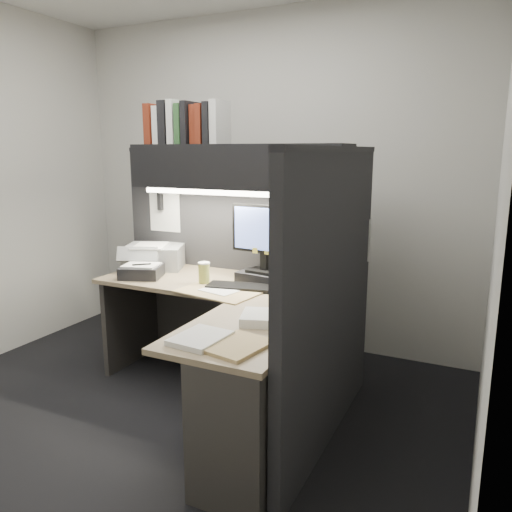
% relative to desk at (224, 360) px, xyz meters
% --- Properties ---
extents(floor, '(3.50, 3.50, 0.00)m').
position_rel_desk_xyz_m(floor, '(-0.43, 0.00, -0.44)').
color(floor, black).
rests_on(floor, ground).
extents(wall_back, '(3.50, 0.04, 2.70)m').
position_rel_desk_xyz_m(wall_back, '(-0.43, 1.50, 0.91)').
color(wall_back, beige).
rests_on(wall_back, floor).
extents(wall_right, '(0.04, 3.00, 2.70)m').
position_rel_desk_xyz_m(wall_right, '(1.32, 0.00, 0.91)').
color(wall_right, beige).
rests_on(wall_right, floor).
extents(partition_back, '(1.90, 0.06, 1.60)m').
position_rel_desk_xyz_m(partition_back, '(-0.40, 0.93, 0.36)').
color(partition_back, black).
rests_on(partition_back, floor).
extents(partition_right, '(0.06, 1.50, 1.60)m').
position_rel_desk_xyz_m(partition_right, '(0.55, 0.18, 0.36)').
color(partition_right, black).
rests_on(partition_right, floor).
extents(desk, '(1.70, 1.53, 0.73)m').
position_rel_desk_xyz_m(desk, '(0.00, 0.00, 0.00)').
color(desk, '#8C7859').
rests_on(desk, floor).
extents(overhead_shelf, '(1.55, 0.34, 0.30)m').
position_rel_desk_xyz_m(overhead_shelf, '(-0.30, 0.75, 1.06)').
color(overhead_shelf, black).
rests_on(overhead_shelf, partition_back).
extents(task_light_tube, '(1.32, 0.04, 0.04)m').
position_rel_desk_xyz_m(task_light_tube, '(-0.30, 0.61, 0.89)').
color(task_light_tube, white).
rests_on(task_light_tube, overhead_shelf).
extents(monitor, '(0.49, 0.25, 0.53)m').
position_rel_desk_xyz_m(monitor, '(-0.06, 0.67, 0.50)').
color(monitor, black).
rests_on(monitor, desk).
extents(keyboard, '(0.51, 0.25, 0.02)m').
position_rel_desk_xyz_m(keyboard, '(-0.10, 0.46, 0.30)').
color(keyboard, black).
rests_on(keyboard, desk).
extents(mousepad, '(0.26, 0.25, 0.00)m').
position_rel_desk_xyz_m(mousepad, '(0.32, 0.56, 0.29)').
color(mousepad, navy).
rests_on(mousepad, desk).
extents(mouse, '(0.10, 0.12, 0.04)m').
position_rel_desk_xyz_m(mouse, '(0.31, 0.57, 0.31)').
color(mouse, black).
rests_on(mouse, mousepad).
extents(telephone, '(0.27, 0.28, 0.09)m').
position_rel_desk_xyz_m(telephone, '(0.26, 0.72, 0.33)').
color(telephone, '#BCB690').
rests_on(telephone, desk).
extents(coffee_cup, '(0.08, 0.08, 0.14)m').
position_rel_desk_xyz_m(coffee_cup, '(-0.40, 0.45, 0.36)').
color(coffee_cup, '#C8B850').
rests_on(coffee_cup, desk).
extents(printer, '(0.53, 0.50, 0.17)m').
position_rel_desk_xyz_m(printer, '(-1.00, 0.72, 0.37)').
color(printer, gray).
rests_on(printer, desk).
extents(notebook_stack, '(0.34, 0.31, 0.08)m').
position_rel_desk_xyz_m(notebook_stack, '(-0.90, 0.42, 0.33)').
color(notebook_stack, black).
rests_on(notebook_stack, desk).
extents(open_folder, '(0.55, 0.40, 0.01)m').
position_rel_desk_xyz_m(open_folder, '(-0.22, 0.32, 0.29)').
color(open_folder, tan).
rests_on(open_folder, desk).
extents(paper_stack_a, '(0.31, 0.28, 0.05)m').
position_rel_desk_xyz_m(paper_stack_a, '(0.29, -0.06, 0.31)').
color(paper_stack_a, white).
rests_on(paper_stack_a, desk).
extents(paper_stack_b, '(0.24, 0.28, 0.03)m').
position_rel_desk_xyz_m(paper_stack_b, '(0.12, -0.43, 0.30)').
color(paper_stack_b, white).
rests_on(paper_stack_b, desk).
extents(manila_stack, '(0.29, 0.34, 0.02)m').
position_rel_desk_xyz_m(manila_stack, '(0.31, -0.43, 0.30)').
color(manila_stack, tan).
rests_on(manila_stack, desk).
extents(binder_row, '(0.60, 0.25, 0.30)m').
position_rel_desk_xyz_m(binder_row, '(-0.71, 0.75, 1.35)').
color(binder_row, maroon).
rests_on(binder_row, overhead_shelf).
extents(pinned_papers, '(1.76, 1.31, 0.51)m').
position_rel_desk_xyz_m(pinned_papers, '(-0.00, 0.56, 0.61)').
color(pinned_papers, white).
rests_on(pinned_papers, partition_back).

